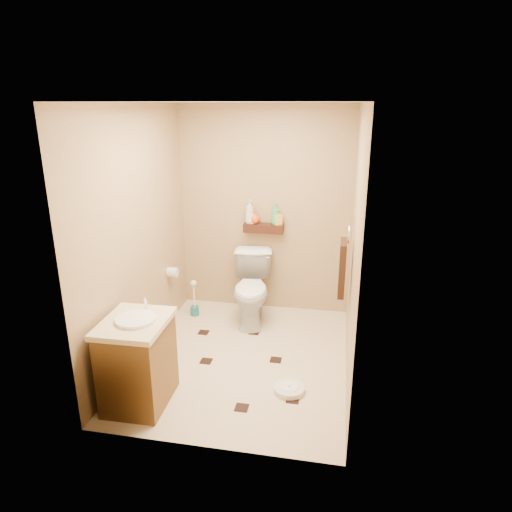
# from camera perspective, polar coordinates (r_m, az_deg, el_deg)

# --- Properties ---
(ground) EXTENTS (2.50, 2.50, 0.00)m
(ground) POSITION_cam_1_polar(r_m,az_deg,el_deg) (4.62, -1.65, -12.63)
(ground) COLOR beige
(ground) RESTS_ON ground
(wall_back) EXTENTS (2.00, 0.04, 2.40)m
(wall_back) POSITION_cam_1_polar(r_m,az_deg,el_deg) (5.31, 1.11, 5.62)
(wall_back) COLOR #A1875C
(wall_back) RESTS_ON ground
(wall_front) EXTENTS (2.00, 0.04, 2.40)m
(wall_front) POSITION_cam_1_polar(r_m,az_deg,el_deg) (2.99, -6.97, -5.08)
(wall_front) COLOR #A1875C
(wall_front) RESTS_ON ground
(wall_left) EXTENTS (0.04, 2.50, 2.40)m
(wall_left) POSITION_cam_1_polar(r_m,az_deg,el_deg) (4.44, -14.52, 2.41)
(wall_left) COLOR #A1875C
(wall_left) RESTS_ON ground
(wall_right) EXTENTS (0.04, 2.50, 2.40)m
(wall_right) POSITION_cam_1_polar(r_m,az_deg,el_deg) (4.04, 12.21, 0.97)
(wall_right) COLOR #A1875C
(wall_right) RESTS_ON ground
(ceiling) EXTENTS (2.00, 2.50, 0.02)m
(ceiling) POSITION_cam_1_polar(r_m,az_deg,el_deg) (3.95, -1.99, 18.69)
(ceiling) COLOR white
(ceiling) RESTS_ON wall_back
(wall_shelf) EXTENTS (0.46, 0.14, 0.10)m
(wall_shelf) POSITION_cam_1_polar(r_m,az_deg,el_deg) (5.28, 0.95, 3.52)
(wall_shelf) COLOR #38180F
(wall_shelf) RESTS_ON wall_back
(floor_accents) EXTENTS (1.20, 1.41, 0.01)m
(floor_accents) POSITION_cam_1_polar(r_m,az_deg,el_deg) (4.54, -1.50, -13.14)
(floor_accents) COLOR black
(floor_accents) RESTS_ON ground
(toilet) EXTENTS (0.54, 0.82, 0.78)m
(toilet) POSITION_cam_1_polar(r_m,az_deg,el_deg) (5.18, -0.51, -4.14)
(toilet) COLOR white
(toilet) RESTS_ON ground
(vanity) EXTENTS (0.52, 0.63, 0.87)m
(vanity) POSITION_cam_1_polar(r_m,az_deg,el_deg) (3.95, -14.55, -12.54)
(vanity) COLOR brown
(vanity) RESTS_ON ground
(bathroom_scale) EXTENTS (0.35, 0.35, 0.05)m
(bathroom_scale) POSITION_cam_1_polar(r_m,az_deg,el_deg) (4.15, 4.16, -16.27)
(bathroom_scale) COLOR silver
(bathroom_scale) RESTS_ON ground
(toilet_brush) EXTENTS (0.10, 0.10, 0.44)m
(toilet_brush) POSITION_cam_1_polar(r_m,az_deg,el_deg) (5.45, -7.72, -5.84)
(toilet_brush) COLOR #1B6B6F
(toilet_brush) RESTS_ON ground
(towel_ring) EXTENTS (0.12, 0.30, 0.76)m
(towel_ring) POSITION_cam_1_polar(r_m,az_deg,el_deg) (4.35, 10.79, -1.18)
(towel_ring) COLOR silver
(towel_ring) RESTS_ON wall_right
(toilet_paper) EXTENTS (0.12, 0.11, 0.12)m
(toilet_paper) POSITION_cam_1_polar(r_m,az_deg,el_deg) (5.17, -10.40, -2.01)
(toilet_paper) COLOR silver
(toilet_paper) RESTS_ON wall_left
(bottle_a) EXTENTS (0.15, 0.15, 0.28)m
(bottle_a) POSITION_cam_1_polar(r_m,az_deg,el_deg) (5.26, -0.80, 5.59)
(bottle_a) COLOR beige
(bottle_a) RESTS_ON wall_shelf
(bottle_b) EXTENTS (0.10, 0.10, 0.16)m
(bottle_b) POSITION_cam_1_polar(r_m,az_deg,el_deg) (5.27, -0.43, 4.96)
(bottle_b) COLOR yellow
(bottle_b) RESTS_ON wall_shelf
(bottle_c) EXTENTS (0.14, 0.14, 0.15)m
(bottle_c) POSITION_cam_1_polar(r_m,az_deg,el_deg) (5.26, -0.14, 4.89)
(bottle_c) COLOR #DD431A
(bottle_c) RESTS_ON wall_shelf
(bottle_d) EXTENTS (0.13, 0.13, 0.24)m
(bottle_d) POSITION_cam_1_polar(r_m,az_deg,el_deg) (5.21, 2.46, 5.25)
(bottle_d) COLOR green
(bottle_d) RESTS_ON wall_shelf
(bottle_e) EXTENTS (0.12, 0.12, 0.18)m
(bottle_e) POSITION_cam_1_polar(r_m,az_deg,el_deg) (5.22, 2.72, 4.94)
(bottle_e) COLOR #E6C44C
(bottle_e) RESTS_ON wall_shelf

